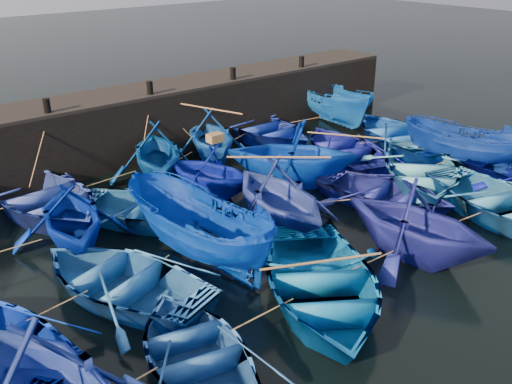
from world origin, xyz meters
TOP-DOWN VIEW (x-y plane):
  - ground at (0.00, 0.00)m, footprint 120.00×120.00m
  - quay_wall at (0.00, 10.50)m, footprint 26.00×2.50m
  - quay_top at (0.00, 10.50)m, footprint 26.00×2.50m
  - bollard_1 at (-4.00, 9.60)m, footprint 0.24×0.24m
  - bollard_2 at (0.00, 9.60)m, footprint 0.24×0.24m
  - bollard_3 at (4.00, 9.60)m, footprint 0.24×0.24m
  - bollard_4 at (8.00, 9.60)m, footprint 0.24×0.24m
  - boat_1 at (-5.34, 7.35)m, footprint 4.57×6.01m
  - boat_2 at (-1.03, 7.59)m, footprint 4.95×5.21m
  - boat_3 at (1.60, 7.98)m, footprint 4.69×4.98m
  - boat_4 at (4.76, 8.48)m, footprint 3.96×5.42m
  - boat_5 at (8.82, 8.15)m, footprint 2.98×5.48m
  - boat_7 at (-5.45, 4.71)m, footprint 4.26×4.64m
  - boat_8 at (-3.05, 4.66)m, footprint 5.58×5.89m
  - boat_9 at (-0.47, 5.13)m, footprint 4.16×4.47m
  - boat_10 at (2.44, 4.16)m, footprint 6.01×6.02m
  - boat_11 at (5.60, 4.53)m, footprint 5.12×5.99m
  - boat_12 at (8.49, 4.03)m, footprint 5.77×6.78m
  - boat_14 at (-5.55, 1.57)m, footprint 5.03×5.90m
  - boat_15 at (-3.21, 1.77)m, footprint 2.70×5.43m
  - boat_16 at (-0.25, 1.86)m, footprint 4.43×4.93m
  - boat_17 at (3.55, 0.86)m, footprint 4.36×5.30m
  - boat_18 at (5.91, 1.18)m, footprint 6.77×6.74m
  - boat_19 at (8.56, 1.16)m, footprint 3.51×4.97m
  - boat_21 at (-5.62, -1.75)m, footprint 3.97×4.88m
  - boat_22 at (-2.06, -1.73)m, footprint 6.48×6.94m
  - boat_23 at (1.48, -1.80)m, footprint 4.24×4.76m
  - boat_24 at (5.61, -2.04)m, footprint 5.13×6.25m
  - wooden_crate at (-0.17, 5.13)m, footprint 0.50×0.37m
  - mooring_ropes at (-0.11, 5.02)m, footprint 17.43×11.77m
  - loose_oars at (1.23, 3.16)m, footprint 9.92×11.78m

SIDE VIEW (x-z plane):
  - ground at x=0.00m, z-range 0.00..0.00m
  - boat_21 at x=-5.62m, z-range 0.00..0.89m
  - boat_17 at x=3.55m, z-range 0.00..0.96m
  - boat_8 at x=-3.05m, z-range 0.00..0.99m
  - boat_14 at x=-5.55m, z-range 0.00..1.04m
  - boat_11 at x=5.60m, z-range 0.00..1.05m
  - boat_4 at x=4.76m, z-range 0.00..1.10m
  - boat_24 at x=5.61m, z-range 0.00..1.13m
  - boat_18 at x=5.91m, z-range 0.00..1.16m
  - boat_1 at x=-5.34m, z-range 0.00..1.17m
  - boat_22 at x=-2.06m, z-range 0.00..1.17m
  - boat_12 at x=8.49m, z-range 0.00..1.19m
  - mooring_ropes at x=-0.11m, z-range -0.18..1.92m
  - boat_19 at x=8.56m, z-range 0.00..1.80m
  - boat_9 at x=-0.47m, z-range 0.00..1.91m
  - boat_5 at x=8.82m, z-range 0.00..2.01m
  - boat_15 at x=-3.21m, z-range 0.00..2.01m
  - boat_7 at x=-5.45m, z-range 0.00..2.05m
  - boat_3 at x=1.60m, z-range 0.00..2.09m
  - boat_2 at x=-1.03m, z-range 0.00..2.15m
  - boat_23 at x=1.48m, z-range 0.00..2.28m
  - boat_16 at x=-0.25m, z-range 0.00..2.30m
  - boat_10 at x=2.44m, z-range 0.00..2.40m
  - quay_wall at x=0.00m, z-range 0.00..2.50m
  - loose_oars at x=1.23m, z-range 1.03..2.34m
  - wooden_crate at x=-0.17m, z-range 1.91..2.19m
  - quay_top at x=0.00m, z-range 2.50..2.62m
  - bollard_1 at x=-4.00m, z-range 2.62..3.12m
  - bollard_2 at x=0.00m, z-range 2.62..3.12m
  - bollard_3 at x=4.00m, z-range 2.62..3.12m
  - bollard_4 at x=8.00m, z-range 2.62..3.12m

